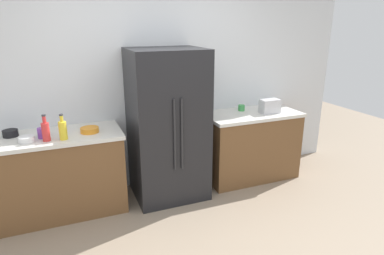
% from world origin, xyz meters
% --- Properties ---
extents(kitchen_back_panel, '(5.38, 0.10, 2.82)m').
position_xyz_m(kitchen_back_panel, '(0.00, 1.70, 1.41)').
color(kitchen_back_panel, silver).
rests_on(kitchen_back_panel, ground_plane).
extents(counter_left, '(1.53, 0.65, 0.88)m').
position_xyz_m(counter_left, '(-1.21, 1.33, 0.44)').
color(counter_left, brown).
rests_on(counter_left, ground_plane).
extents(counter_right, '(1.22, 0.65, 0.88)m').
position_xyz_m(counter_right, '(1.23, 1.33, 0.44)').
color(counter_right, brown).
rests_on(counter_right, ground_plane).
extents(refrigerator, '(0.82, 0.73, 1.72)m').
position_xyz_m(refrigerator, '(0.09, 1.28, 0.86)').
color(refrigerator, black).
rests_on(refrigerator, ground_plane).
extents(toaster, '(0.25, 0.14, 0.18)m').
position_xyz_m(toaster, '(1.43, 1.23, 0.97)').
color(toaster, silver).
rests_on(toaster, counter_right).
extents(bottle_a, '(0.07, 0.07, 0.27)m').
position_xyz_m(bottle_a, '(-1.18, 1.17, 0.99)').
color(bottle_a, red).
rests_on(bottle_a, counter_left).
extents(bottle_b, '(0.08, 0.08, 0.26)m').
position_xyz_m(bottle_b, '(-1.02, 1.15, 0.98)').
color(bottle_b, yellow).
rests_on(bottle_b, counter_left).
extents(cup_a, '(0.08, 0.08, 0.08)m').
position_xyz_m(cup_a, '(1.16, 1.47, 0.92)').
color(cup_a, green).
rests_on(cup_a, counter_right).
extents(cup_b, '(0.09, 0.09, 0.10)m').
position_xyz_m(cup_b, '(-1.22, 1.27, 0.94)').
color(cup_b, purple).
rests_on(cup_b, counter_left).
extents(bowl_a, '(0.15, 0.15, 0.07)m').
position_xyz_m(bowl_a, '(-1.52, 1.44, 0.92)').
color(bowl_a, black).
rests_on(bowl_a, counter_left).
extents(bowl_b, '(0.19, 0.19, 0.05)m').
position_xyz_m(bowl_b, '(-0.76, 1.28, 0.91)').
color(bowl_b, orange).
rests_on(bowl_b, counter_left).
extents(bowl_c, '(0.15, 0.15, 0.05)m').
position_xyz_m(bowl_c, '(-1.36, 1.21, 0.91)').
color(bowl_c, white).
rests_on(bowl_c, counter_left).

